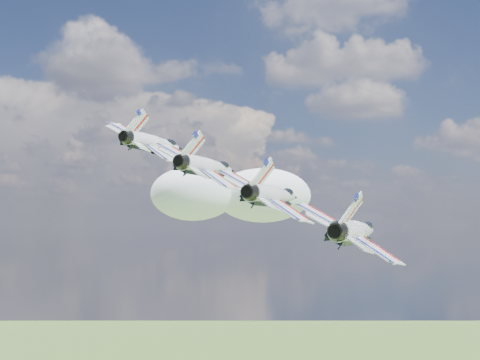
# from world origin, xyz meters

# --- Properties ---
(cloud_far) EXTENTS (63.01, 49.51, 24.75)m
(cloud_far) POSITION_xyz_m (5.87, 196.47, 157.23)
(cloud_far) COLOR white
(jet_0) EXTENTS (15.76, 17.81, 8.89)m
(jet_0) POSITION_xyz_m (1.51, -3.55, 151.99)
(jet_0) COLOR white
(jet_1) EXTENTS (15.76, 17.81, 8.89)m
(jet_1) POSITION_xyz_m (8.59, -10.83, 148.43)
(jet_1) COLOR white
(jet_2) EXTENTS (15.76, 17.81, 8.89)m
(jet_2) POSITION_xyz_m (15.67, -18.11, 144.86)
(jet_2) COLOR white
(jet_3) EXTENTS (15.76, 17.81, 8.89)m
(jet_3) POSITION_xyz_m (22.75, -25.39, 141.29)
(jet_3) COLOR white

